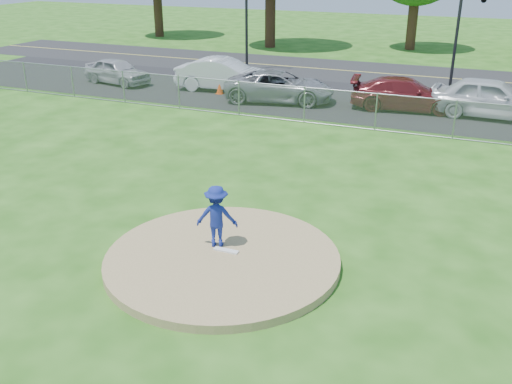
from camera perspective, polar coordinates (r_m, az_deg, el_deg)
ground at (r=21.97m, az=8.13°, el=5.04°), size 120.00×120.00×0.00m
pitchers_mound at (r=13.23m, az=-3.37°, el=-6.70°), size 5.40×5.40×0.20m
pitching_rubber at (r=13.33m, az=-3.01°, el=-5.86°), size 0.60×0.15×0.04m
chain_link_fence at (r=23.63m, az=9.51°, el=8.11°), size 40.00×0.06×1.50m
parking_lot at (r=28.09m, az=11.65°, el=8.71°), size 50.00×8.00×0.01m
street at (r=35.32m, az=14.22°, el=11.31°), size 60.00×7.00×0.01m
traffic_signal_left at (r=35.33m, az=-0.59°, el=17.49°), size 1.28×0.20×5.60m
pitcher at (r=13.29m, az=-3.95°, el=-2.44°), size 1.09×0.82×1.50m
traffic_cone at (r=29.37m, az=-3.63°, el=10.47°), size 0.37×0.37×0.73m
parked_car_silver at (r=32.57m, az=-13.72°, el=11.66°), size 4.22×2.38×1.36m
parked_car_white at (r=30.03m, az=-3.18°, el=11.64°), size 5.13×2.20×1.64m
parked_car_gray at (r=27.70m, az=2.36°, el=10.50°), size 5.54×3.35×1.44m
parked_car_darkred at (r=27.01m, az=14.74°, el=9.45°), size 5.13×2.62×1.42m
parked_car_pearl at (r=26.80m, az=22.46°, el=8.69°), size 5.10×2.27×1.71m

